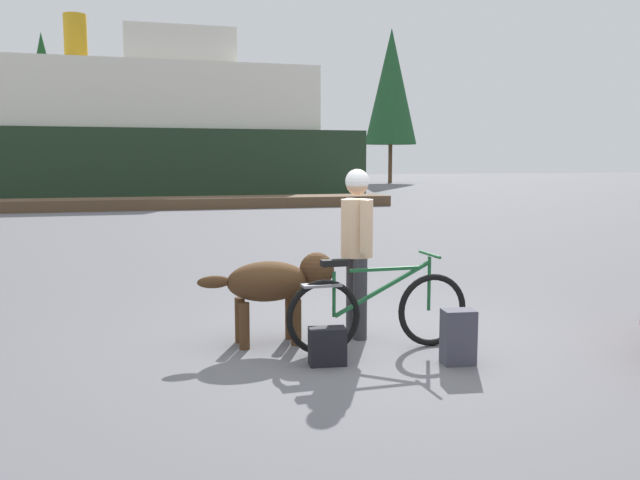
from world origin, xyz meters
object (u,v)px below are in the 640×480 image
object	(u,v)px
dog	(276,282)
ferry_boat	(137,134)
backpack	(458,337)
handbag_pannier	(327,346)
bicycle	(378,311)
sailboat_moored	(1,188)
person_cyclist	(357,237)

from	to	relation	value
dog	ferry_boat	world-z (taller)	ferry_boat
backpack	handbag_pannier	size ratio (longest dim) A/B	1.46
bicycle	sailboat_moored	xyz separation A→B (m)	(-8.03, 29.57, 0.10)
ferry_boat	handbag_pannier	bearing A→B (deg)	-88.12
backpack	ferry_boat	bearing A→B (deg)	93.94
person_cyclist	dog	world-z (taller)	person_cyclist
sailboat_moored	handbag_pannier	bearing A→B (deg)	-76.01
sailboat_moored	dog	bearing A→B (deg)	-76.14
handbag_pannier	backpack	bearing A→B (deg)	-14.69
handbag_pannier	ferry_boat	bearing A→B (deg)	91.88
bicycle	handbag_pannier	xyz separation A→B (m)	(-0.58, -0.30, -0.22)
handbag_pannier	sailboat_moored	distance (m)	30.78
bicycle	ferry_boat	size ratio (longest dim) A/B	0.08
bicycle	person_cyclist	bearing A→B (deg)	92.60
backpack	ferry_boat	distance (m)	30.69
backpack	person_cyclist	bearing A→B (deg)	116.24
handbag_pannier	sailboat_moored	xyz separation A→B (m)	(-7.44, 29.86, 0.31)
bicycle	person_cyclist	distance (m)	0.83
ferry_boat	sailboat_moored	world-z (taller)	ferry_boat
person_cyclist	handbag_pannier	xyz separation A→B (m)	(-0.56, -0.83, -0.85)
person_cyclist	backpack	xyz separation A→B (m)	(0.55, -1.12, -0.78)
sailboat_moored	person_cyclist	bearing A→B (deg)	-74.59
person_cyclist	handbag_pannier	size ratio (longest dim) A/B	5.13
ferry_boat	sailboat_moored	size ratio (longest dim) A/B	2.52
dog	person_cyclist	bearing A→B (deg)	1.25
backpack	ferry_boat	size ratio (longest dim) A/B	0.02
bicycle	backpack	distance (m)	0.80
dog	sailboat_moored	distance (m)	29.93
bicycle	backpack	bearing A→B (deg)	-48.05
backpack	handbag_pannier	world-z (taller)	backpack
person_cyclist	dog	distance (m)	0.93
backpack	handbag_pannier	distance (m)	1.15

